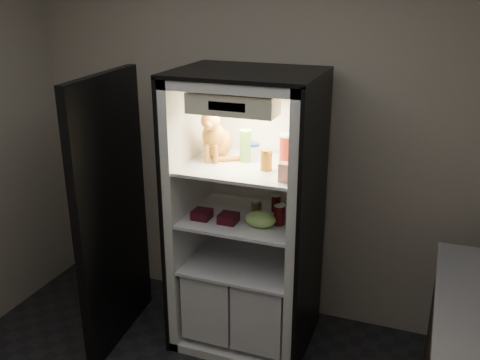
% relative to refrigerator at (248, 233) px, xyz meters
% --- Properties ---
extents(room_shell, '(3.60, 3.60, 3.60)m').
position_rel_refrigerator_xyz_m(room_shell, '(0.00, -1.38, 0.83)').
color(room_shell, white).
rests_on(room_shell, floor).
extents(refrigerator, '(0.90, 0.72, 1.88)m').
position_rel_refrigerator_xyz_m(refrigerator, '(0.00, 0.00, 0.00)').
color(refrigerator, white).
rests_on(refrigerator, floor).
extents(fridge_door, '(0.14, 0.87, 1.85)m').
position_rel_refrigerator_xyz_m(fridge_door, '(-0.85, -0.32, 0.12)').
color(fridge_door, black).
rests_on(fridge_door, floor).
extents(tabby_cat, '(0.32, 0.35, 0.37)m').
position_rel_refrigerator_xyz_m(tabby_cat, '(-0.22, -0.00, 0.64)').
color(tabby_cat, '#C36B19').
rests_on(tabby_cat, refrigerator).
extents(parmesan_shaker, '(0.08, 0.08, 0.21)m').
position_rel_refrigerator_xyz_m(parmesan_shaker, '(-0.02, 0.01, 0.60)').
color(parmesan_shaker, green).
rests_on(parmesan_shaker, refrigerator).
extents(mayo_tub, '(0.08, 0.08, 0.12)m').
position_rel_refrigerator_xyz_m(mayo_tub, '(0.02, 0.04, 0.56)').
color(mayo_tub, white).
rests_on(mayo_tub, refrigerator).
extents(salsa_jar, '(0.07, 0.07, 0.13)m').
position_rel_refrigerator_xyz_m(salsa_jar, '(0.16, -0.11, 0.56)').
color(salsa_jar, maroon).
rests_on(salsa_jar, refrigerator).
extents(pepper_jar, '(0.12, 0.12, 0.19)m').
position_rel_refrigerator_xyz_m(pepper_jar, '(0.25, 0.05, 0.60)').
color(pepper_jar, '#A72416').
rests_on(pepper_jar, refrigerator).
extents(cream_carton, '(0.06, 0.06, 0.11)m').
position_rel_refrigerator_xyz_m(cream_carton, '(0.32, -0.26, 0.55)').
color(cream_carton, silver).
rests_on(cream_carton, refrigerator).
extents(soda_can_a, '(0.06, 0.06, 0.11)m').
position_rel_refrigerator_xyz_m(soda_can_a, '(0.17, 0.08, 0.20)').
color(soda_can_a, black).
rests_on(soda_can_a, refrigerator).
extents(soda_can_b, '(0.07, 0.07, 0.12)m').
position_rel_refrigerator_xyz_m(soda_can_b, '(0.31, -0.05, 0.21)').
color(soda_can_b, black).
rests_on(soda_can_b, refrigerator).
extents(soda_can_c, '(0.07, 0.07, 0.13)m').
position_rel_refrigerator_xyz_m(soda_can_c, '(0.25, -0.11, 0.21)').
color(soda_can_c, black).
rests_on(soda_can_c, refrigerator).
extents(condiment_jar, '(0.07, 0.07, 0.10)m').
position_rel_refrigerator_xyz_m(condiment_jar, '(0.06, -0.00, 0.20)').
color(condiment_jar, brown).
rests_on(condiment_jar, refrigerator).
extents(grape_bag, '(0.20, 0.14, 0.10)m').
position_rel_refrigerator_xyz_m(grape_bag, '(0.15, -0.18, 0.20)').
color(grape_bag, '#8BC45B').
rests_on(grape_bag, refrigerator).
extents(berry_box_left, '(0.11, 0.11, 0.06)m').
position_rel_refrigerator_xyz_m(berry_box_left, '(-0.24, -0.20, 0.18)').
color(berry_box_left, '#510D1B').
rests_on(berry_box_left, refrigerator).
extents(berry_box_right, '(0.12, 0.12, 0.06)m').
position_rel_refrigerator_xyz_m(berry_box_right, '(-0.06, -0.20, 0.18)').
color(berry_box_right, '#510D1B').
rests_on(berry_box_right, refrigerator).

